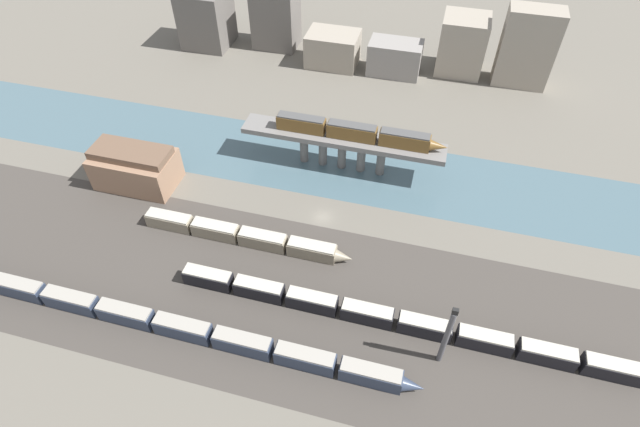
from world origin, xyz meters
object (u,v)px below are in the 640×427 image
at_px(train_yard_far, 245,236).
at_px(signal_tower, 447,336).
at_px(train_on_bridge, 358,132).
at_px(train_yard_near, 160,323).
at_px(warehouse_building, 135,167).
at_px(train_yard_mid, 402,322).

height_order(train_yard_far, signal_tower, signal_tower).
xyz_separation_m(train_on_bridge, train_yard_far, (-18.28, -30.43, -9.68)).
bearing_deg(train_yard_far, train_yard_near, -106.91).
height_order(train_yard_near, signal_tower, signal_tower).
distance_m(train_yard_far, warehouse_building, 34.53).
bearing_deg(train_on_bridge, train_yard_mid, -67.03).
xyz_separation_m(train_yard_near, warehouse_building, (-24.86, 36.29, 2.98)).
relative_size(train_on_bridge, train_yard_far, 0.88).
relative_size(train_yard_near, signal_tower, 6.05).
height_order(train_yard_mid, train_yard_far, train_yard_mid).
bearing_deg(train_on_bridge, warehouse_building, -159.61).
bearing_deg(train_yard_mid, signal_tower, -32.82).
relative_size(train_on_bridge, train_yard_mid, 0.46).
distance_m(train_on_bridge, warehouse_building, 54.43).
distance_m(warehouse_building, signal_tower, 81.91).
distance_m(train_on_bridge, train_yard_near, 61.59).
bearing_deg(train_on_bridge, signal_tower, -61.67).
distance_m(train_yard_near, train_yard_far, 25.80).
xyz_separation_m(train_yard_mid, warehouse_building, (-68.89, 24.21, 3.08)).
distance_m(train_yard_near, warehouse_building, 44.09).
height_order(train_on_bridge, train_yard_near, train_on_bridge).
bearing_deg(train_yard_near, warehouse_building, 124.42).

